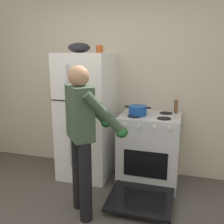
{
  "coord_description": "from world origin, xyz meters",
  "views": [
    {
      "loc": [
        0.95,
        -1.66,
        1.74
      ],
      "look_at": [
        0.07,
        1.32,
        1.0
      ],
      "focal_mm": 41.65,
      "sensor_mm": 36.0,
      "label": 1
    }
  ],
  "objects_px": {
    "refrigerator": "(86,116)",
    "red_pot": "(138,110)",
    "coffee_mug": "(99,49)",
    "person_cook": "(84,129)",
    "pepper_mill": "(176,106)",
    "stove_range": "(149,150)",
    "mixing_bowl": "(79,48)"
  },
  "relations": [
    {
      "from": "coffee_mug",
      "to": "refrigerator",
      "type": "bearing_deg",
      "value": -164.6
    },
    {
      "from": "red_pot",
      "to": "mixing_bowl",
      "type": "relative_size",
      "value": 1.14
    },
    {
      "from": "mixing_bowl",
      "to": "red_pot",
      "type": "bearing_deg",
      "value": -3.56
    },
    {
      "from": "person_cook",
      "to": "red_pot",
      "type": "relative_size",
      "value": 4.85
    },
    {
      "from": "refrigerator",
      "to": "red_pot",
      "type": "bearing_deg",
      "value": -3.93
    },
    {
      "from": "person_cook",
      "to": "red_pot",
      "type": "distance_m",
      "value": 0.92
    },
    {
      "from": "coffee_mug",
      "to": "pepper_mill",
      "type": "distance_m",
      "value": 1.25
    },
    {
      "from": "stove_range",
      "to": "refrigerator",
      "type": "bearing_deg",
      "value": 178.84
    },
    {
      "from": "refrigerator",
      "to": "pepper_mill",
      "type": "xyz_separation_m",
      "value": [
        1.18,
        0.2,
        0.17
      ]
    },
    {
      "from": "refrigerator",
      "to": "person_cook",
      "type": "bearing_deg",
      "value": -69.69
    },
    {
      "from": "person_cook",
      "to": "pepper_mill",
      "type": "distance_m",
      "value": 1.38
    },
    {
      "from": "stove_range",
      "to": "red_pot",
      "type": "height_order",
      "value": "red_pot"
    },
    {
      "from": "person_cook",
      "to": "pepper_mill",
      "type": "bearing_deg",
      "value": 51.48
    },
    {
      "from": "coffee_mug",
      "to": "mixing_bowl",
      "type": "bearing_deg",
      "value": -169.22
    },
    {
      "from": "refrigerator",
      "to": "red_pot",
      "type": "distance_m",
      "value": 0.74
    },
    {
      "from": "pepper_mill",
      "to": "mixing_bowl",
      "type": "xyz_separation_m",
      "value": [
        -1.26,
        -0.2,
        0.75
      ]
    },
    {
      "from": "red_pot",
      "to": "pepper_mill",
      "type": "distance_m",
      "value": 0.52
    },
    {
      "from": "refrigerator",
      "to": "mixing_bowl",
      "type": "distance_m",
      "value": 0.92
    },
    {
      "from": "refrigerator",
      "to": "mixing_bowl",
      "type": "height_order",
      "value": "mixing_bowl"
    },
    {
      "from": "refrigerator",
      "to": "coffee_mug",
      "type": "xyz_separation_m",
      "value": [
        0.18,
        0.05,
        0.9
      ]
    },
    {
      "from": "stove_range",
      "to": "person_cook",
      "type": "relative_size",
      "value": 0.77
    },
    {
      "from": "coffee_mug",
      "to": "person_cook",
      "type": "bearing_deg",
      "value": -81.28
    },
    {
      "from": "refrigerator",
      "to": "person_cook",
      "type": "relative_size",
      "value": 1.07
    },
    {
      "from": "person_cook",
      "to": "mixing_bowl",
      "type": "height_order",
      "value": "mixing_bowl"
    },
    {
      "from": "refrigerator",
      "to": "stove_range",
      "type": "height_order",
      "value": "refrigerator"
    },
    {
      "from": "stove_range",
      "to": "red_pot",
      "type": "distance_m",
      "value": 0.56
    },
    {
      "from": "red_pot",
      "to": "pepper_mill",
      "type": "bearing_deg",
      "value": 28.52
    },
    {
      "from": "red_pot",
      "to": "coffee_mug",
      "type": "height_order",
      "value": "coffee_mug"
    },
    {
      "from": "stove_range",
      "to": "red_pot",
      "type": "relative_size",
      "value": 3.75
    },
    {
      "from": "refrigerator",
      "to": "mixing_bowl",
      "type": "xyz_separation_m",
      "value": [
        -0.08,
        0.0,
        0.92
      ]
    },
    {
      "from": "pepper_mill",
      "to": "mixing_bowl",
      "type": "bearing_deg",
      "value": -171.0
    },
    {
      "from": "refrigerator",
      "to": "coffee_mug",
      "type": "distance_m",
      "value": 0.92
    }
  ]
}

